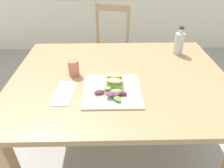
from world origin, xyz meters
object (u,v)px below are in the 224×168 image
chair_wooden_far (110,48)px  sandwich_half_front (115,83)px  plate_lunch (112,91)px  bottle_cold_brew (179,44)px  fork_on_napkin (65,91)px  cup_extra_side (74,68)px  sandwich_half_back (114,78)px  dining_table (119,92)px

chair_wooden_far → sandwich_half_front: size_ratio=9.35×
chair_wooden_far → plate_lunch: chair_wooden_far is taller
sandwich_half_front → bottle_cold_brew: (0.46, 0.42, 0.03)m
fork_on_napkin → cup_extra_side: 0.18m
fork_on_napkin → sandwich_half_front: bearing=3.9°
cup_extra_side → plate_lunch: bearing=-37.9°
sandwich_half_back → cup_extra_side: cup_extra_side is taller
bottle_cold_brew → cup_extra_side: bottle_cold_brew is taller
sandwich_half_back → fork_on_napkin: 0.27m
dining_table → plate_lunch: (-0.05, -0.16, 0.12)m
sandwich_half_front → bottle_cold_brew: bottle_cold_brew is taller
dining_table → cup_extra_side: (-0.27, 0.01, 0.16)m
sandwich_half_front → bottle_cold_brew: bearing=42.9°
dining_table → sandwich_half_back: sandwich_half_back is taller
sandwich_half_front → sandwich_half_back: (0.00, 0.05, 0.00)m
bottle_cold_brew → cup_extra_side: (-0.69, -0.27, -0.02)m
sandwich_half_front → cup_extra_side: size_ratio=0.99×
chair_wooden_far → plate_lunch: bearing=-90.1°
dining_table → fork_on_napkin: 0.35m
sandwich_half_back → bottle_cold_brew: size_ratio=0.49×
sandwich_half_front → cup_extra_side: bearing=147.0°
fork_on_napkin → cup_extra_side: bearing=81.0°
plate_lunch → sandwich_half_front: size_ratio=3.19×
bottle_cold_brew → plate_lunch: bearing=-136.6°
plate_lunch → bottle_cold_brew: size_ratio=1.55×
chair_wooden_far → fork_on_napkin: size_ratio=4.68×
chair_wooden_far → cup_extra_side: bearing=-102.2°
chair_wooden_far → dining_table: bearing=-87.4°
chair_wooden_far → plate_lunch: 1.23m
plate_lunch → cup_extra_side: size_ratio=3.17×
sandwich_half_front → plate_lunch: bearing=-122.6°
fork_on_napkin → sandwich_half_back: bearing=15.0°
sandwich_half_front → fork_on_napkin: bearing=-176.1°
dining_table → fork_on_napkin: bearing=-152.2°
chair_wooden_far → sandwich_half_back: bearing=-89.4°
chair_wooden_far → cup_extra_side: 1.10m
dining_table → sandwich_half_front: 0.21m
plate_lunch → cup_extra_side: bearing=142.1°
plate_lunch → sandwich_half_back: (0.01, 0.07, 0.03)m
bottle_cold_brew → sandwich_half_back: bearing=-140.8°
chair_wooden_far → fork_on_napkin: chair_wooden_far is taller
cup_extra_side → bottle_cold_brew: bearing=21.7°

